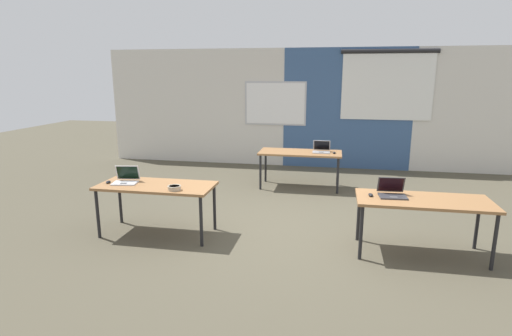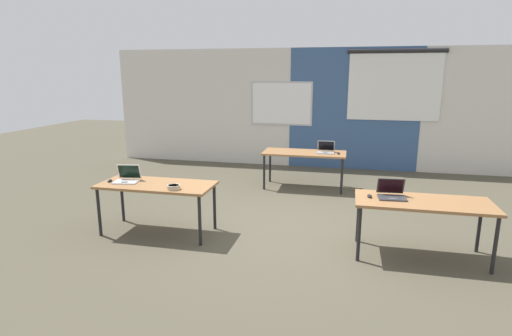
% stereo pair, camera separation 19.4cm
% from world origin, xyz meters
% --- Properties ---
extents(ground_plane, '(24.00, 24.00, 0.00)m').
position_xyz_m(ground_plane, '(0.00, 0.00, 0.00)').
color(ground_plane, '#4C4738').
extents(back_wall_assembly, '(10.00, 0.27, 2.80)m').
position_xyz_m(back_wall_assembly, '(0.03, 4.20, 1.41)').
color(back_wall_assembly, silver).
rests_on(back_wall_assembly, ground).
extents(desk_near_left, '(1.60, 0.70, 0.72)m').
position_xyz_m(desk_near_left, '(-1.75, -0.60, 0.66)').
color(desk_near_left, olive).
rests_on(desk_near_left, ground).
extents(desk_near_right, '(1.60, 0.70, 0.72)m').
position_xyz_m(desk_near_right, '(1.75, -0.60, 0.66)').
color(desk_near_right, olive).
rests_on(desk_near_right, ground).
extents(desk_far_center, '(1.60, 0.70, 0.72)m').
position_xyz_m(desk_far_center, '(0.00, 2.20, 0.66)').
color(desk_far_center, olive).
rests_on(desk_far_center, ground).
extents(laptop_near_left_end, '(0.37, 0.35, 0.23)m').
position_xyz_m(laptop_near_left_end, '(-2.21, -0.59, 0.77)').
color(laptop_near_left_end, silver).
rests_on(laptop_near_left_end, desk_near_left).
extents(mouse_near_left_end, '(0.07, 0.11, 0.03)m').
position_xyz_m(mouse_near_left_end, '(-2.44, -0.66, 0.74)').
color(mouse_near_left_end, black).
rests_on(mouse_near_left_end, desk_near_left).
extents(laptop_far_right, '(0.33, 0.32, 0.22)m').
position_xyz_m(laptop_far_right, '(0.41, 2.23, 0.77)').
color(laptop_far_right, '#9E9EA3').
rests_on(laptop_far_right, desk_far_center).
extents(mouse_far_right, '(0.07, 0.11, 0.03)m').
position_xyz_m(mouse_far_right, '(0.66, 2.14, 0.74)').
color(mouse_far_right, black).
rests_on(mouse_far_right, desk_far_center).
extents(laptop_near_right_inner, '(0.35, 0.34, 0.22)m').
position_xyz_m(laptop_near_right_inner, '(1.38, -0.54, 0.77)').
color(laptop_near_right_inner, '#333338').
rests_on(laptop_near_right_inner, desk_near_right).
extents(mouse_near_right_inner, '(0.07, 0.11, 0.03)m').
position_xyz_m(mouse_near_right_inner, '(1.12, -0.60, 0.74)').
color(mouse_near_right_inner, black).
rests_on(mouse_near_right_inner, desk_near_right).
extents(snack_bowl, '(0.18, 0.18, 0.06)m').
position_xyz_m(snack_bowl, '(-1.39, -0.81, 0.76)').
color(snack_bowl, tan).
rests_on(snack_bowl, desk_near_left).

